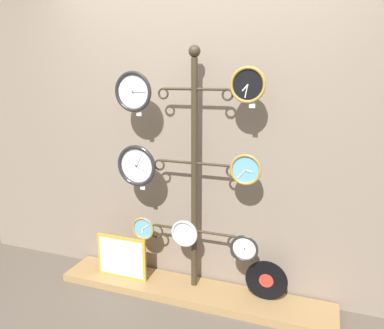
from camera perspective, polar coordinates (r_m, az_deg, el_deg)
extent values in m
plane|color=brown|center=(2.89, -2.67, -22.74)|extent=(12.00, 12.00, 0.00)
cube|color=gray|center=(2.88, 1.45, 7.33)|extent=(4.40, 0.04, 2.80)
cube|color=#9E7A4C|center=(3.14, -0.07, -18.79)|extent=(2.20, 0.36, 0.06)
cylinder|color=#382D1E|center=(3.20, 0.33, -18.55)|extent=(0.36, 0.36, 0.02)
cylinder|color=#382D1E|center=(2.83, 0.35, -2.63)|extent=(0.05, 0.05, 1.81)
sphere|color=#382D1E|center=(2.72, 0.38, 16.89)|extent=(0.09, 0.09, 0.09)
cylinder|color=#382D1E|center=(2.76, -2.06, 11.44)|extent=(0.24, 0.02, 0.02)
torus|color=#382D1E|center=(2.81, -4.40, 10.73)|extent=(0.09, 0.02, 0.09)
cylinder|color=#382D1E|center=(2.68, 2.88, 11.38)|extent=(0.24, 0.02, 0.02)
torus|color=#382D1E|center=(2.65, 5.44, 10.54)|extent=(0.09, 0.02, 0.09)
cylinder|color=#382D1E|center=(2.84, -2.38, 0.45)|extent=(0.29, 0.02, 0.02)
torus|color=#382D1E|center=(2.91, -5.00, -0.06)|extent=(0.09, 0.02, 0.09)
cylinder|color=#382D1E|center=(2.75, 3.18, -0.01)|extent=(0.29, 0.02, 0.02)
torus|color=#382D1E|center=(2.72, 6.08, -1.03)|extent=(0.09, 0.02, 0.09)
cylinder|color=#382D1E|center=(3.02, -2.62, -9.61)|extent=(0.33, 0.02, 0.02)
torus|color=#382D1E|center=(3.10, -5.45, -10.07)|extent=(0.12, 0.02, 0.12)
cylinder|color=#382D1E|center=(2.91, 3.41, -10.47)|extent=(0.33, 0.02, 0.02)
torus|color=#382D1E|center=(2.90, 6.56, -11.82)|extent=(0.12, 0.02, 0.12)
cylinder|color=silver|center=(2.82, -8.84, 10.92)|extent=(0.27, 0.02, 0.27)
torus|color=#262628|center=(2.81, -9.00, 10.91)|extent=(0.30, 0.03, 0.30)
cylinder|color=#262628|center=(2.81, -8.99, 10.91)|extent=(0.02, 0.01, 0.02)
cube|color=silver|center=(2.82, -9.28, 11.49)|extent=(0.04, 0.00, 0.06)
cube|color=silver|center=(2.78, -8.04, 10.98)|extent=(0.11, 0.00, 0.01)
cylinder|color=black|center=(2.53, 8.55, 11.93)|extent=(0.22, 0.02, 0.22)
torus|color=#A58438|center=(2.51, 8.48, 11.93)|extent=(0.24, 0.02, 0.24)
cylinder|color=#A58438|center=(2.51, 8.48, 11.93)|extent=(0.01, 0.01, 0.01)
cube|color=silver|center=(2.52, 8.07, 11.49)|extent=(0.04, 0.00, 0.05)
cube|color=silver|center=(2.51, 8.27, 10.97)|extent=(0.02, 0.00, 0.09)
cylinder|color=silver|center=(2.88, -8.32, -0.12)|extent=(0.29, 0.02, 0.29)
torus|color=#262628|center=(2.86, -8.47, -0.19)|extent=(0.32, 0.03, 0.32)
cylinder|color=#262628|center=(2.87, -8.46, -0.19)|extent=(0.02, 0.01, 0.02)
cube|color=silver|center=(2.85, -7.90, -0.53)|extent=(0.07, 0.00, 0.04)
cube|color=silver|center=(2.84, -8.10, 0.78)|extent=(0.05, 0.00, 0.11)
cylinder|color=#60A8DB|center=(2.62, 8.22, -0.72)|extent=(0.20, 0.02, 0.20)
torus|color=#A58438|center=(2.60, 8.15, -0.80)|extent=(0.22, 0.02, 0.22)
cylinder|color=#A58438|center=(2.60, 8.15, -0.80)|extent=(0.01, 0.01, 0.01)
cube|color=silver|center=(2.60, 8.64, -0.99)|extent=(0.05, 0.00, 0.02)
cube|color=silver|center=(2.61, 7.57, -1.40)|extent=(0.06, 0.00, 0.06)
cylinder|color=#60A8DB|center=(3.05, -7.37, -9.57)|extent=(0.17, 0.02, 0.17)
torus|color=#A58438|center=(3.04, -7.50, -9.67)|extent=(0.19, 0.02, 0.19)
cylinder|color=#A58438|center=(3.04, -7.51, -9.67)|extent=(0.01, 0.01, 0.01)
cube|color=silver|center=(3.05, -7.59, -10.00)|extent=(0.02, 0.00, 0.04)
cube|color=silver|center=(3.02, -7.09, -9.41)|extent=(0.06, 0.00, 0.05)
cylinder|color=silver|center=(2.91, -1.09, -10.39)|extent=(0.19, 0.02, 0.19)
torus|color=silver|center=(2.90, -1.20, -10.50)|extent=(0.21, 0.02, 0.21)
cylinder|color=silver|center=(2.90, -1.20, -10.51)|extent=(0.01, 0.01, 0.01)
cube|color=silver|center=(2.89, -0.79, -10.69)|extent=(0.05, 0.00, 0.02)
cube|color=silver|center=(2.88, -0.88, -9.97)|extent=(0.04, 0.00, 0.07)
cylinder|color=silver|center=(2.78, 8.02, -12.46)|extent=(0.19, 0.02, 0.19)
torus|color=#262628|center=(2.77, 7.95, -12.58)|extent=(0.20, 0.02, 0.20)
cylinder|color=#262628|center=(2.77, 7.95, -12.59)|extent=(0.01, 0.01, 0.01)
cube|color=silver|center=(2.78, 7.80, -12.97)|extent=(0.02, 0.00, 0.05)
cube|color=silver|center=(2.78, 7.22, -12.71)|extent=(0.07, 0.00, 0.03)
cylinder|color=black|center=(2.97, 11.25, -16.95)|extent=(0.32, 0.01, 0.32)
cylinder|color=red|center=(2.96, 11.23, -16.99)|extent=(0.11, 0.00, 0.11)
cube|color=gold|center=(3.24, -10.67, -13.71)|extent=(0.44, 0.02, 0.36)
cube|color=white|center=(3.23, -10.77, -13.79)|extent=(0.40, 0.00, 0.32)
cube|color=white|center=(2.81, -8.08, 7.63)|extent=(0.04, 0.00, 0.03)
cube|color=white|center=(2.52, 9.14, 8.82)|extent=(0.04, 0.00, 0.03)
cube|color=white|center=(2.89, -7.53, -3.54)|extent=(0.04, 0.00, 0.03)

